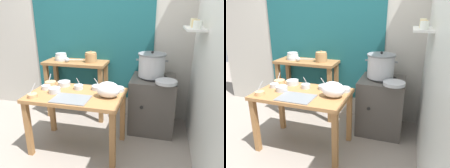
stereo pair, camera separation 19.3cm
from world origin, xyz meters
TOP-DOWN VIEW (x-y plane):
  - ground_plane at (0.00, 0.00)m, footprint 9.00×9.00m
  - wall_back at (0.08, 1.10)m, footprint 4.40×0.12m
  - wall_right at (1.40, 0.20)m, footprint 0.30×3.20m
  - prep_table at (-0.01, 0.02)m, footprint 1.10×0.66m
  - back_shelf_table at (-0.34, 0.83)m, footprint 0.96×0.40m
  - stove_block at (0.84, 0.70)m, footprint 0.60×0.61m
  - steamer_pot at (0.80, 0.72)m, footprint 0.42×0.38m
  - clay_pot at (-0.10, 0.83)m, footprint 0.17×0.17m
  - bowl_stack_enamel at (-0.59, 0.85)m, footprint 0.18×0.18m
  - ladle at (-0.44, 0.76)m, footprint 0.26×0.10m
  - serving_tray at (0.00, -0.15)m, footprint 0.40×0.28m
  - plastic_bag at (0.38, -0.00)m, footprint 0.27×0.19m
  - wide_pan at (1.00, 0.45)m, footprint 0.27×0.27m
  - prep_bowl_0 at (-0.43, 0.07)m, footprint 0.11×0.11m
  - prep_bowl_1 at (-0.27, -0.01)m, footprint 0.14×0.14m
  - prep_bowl_2 at (-0.26, 0.24)m, footprint 0.16×0.16m
  - prep_bowl_3 at (-0.04, 0.17)m, footprint 0.11×0.11m
  - prep_bowl_4 at (0.20, 0.21)m, footprint 0.15×0.15m
  - prep_bowl_5 at (-0.44, -0.20)m, footprint 0.11×0.11m
  - prep_bowl_6 at (0.44, 0.22)m, footprint 0.15×0.15m
  - prep_bowl_7 at (-0.44, 0.21)m, footprint 0.14×0.14m

SIDE VIEW (x-z plane):
  - ground_plane at x=0.00m, z-range 0.00..0.00m
  - stove_block at x=0.84m, z-range -0.01..0.77m
  - prep_table at x=-0.01m, z-range 0.25..0.97m
  - back_shelf_table at x=-0.34m, z-range 0.23..1.13m
  - serving_tray at x=0.00m, z-range 0.72..0.73m
  - prep_bowl_6 at x=0.44m, z-range 0.72..0.77m
  - prep_bowl_5 at x=-0.44m, z-range 0.67..0.82m
  - prep_bowl_4 at x=0.20m, z-range 0.67..0.82m
  - prep_bowl_0 at x=-0.43m, z-range 0.72..0.77m
  - prep_bowl_7 at x=-0.44m, z-range 0.68..0.82m
  - prep_bowl_3 at x=-0.04m, z-range 0.67..0.83m
  - prep_bowl_2 at x=-0.26m, z-range 0.72..0.78m
  - prep_bowl_1 at x=-0.27m, z-range 0.72..0.78m
  - wide_pan at x=1.00m, z-range 0.78..0.82m
  - plastic_bag at x=0.38m, z-range 0.72..0.90m
  - ladle at x=-0.44m, z-range 0.90..0.97m
  - steamer_pot at x=0.80m, z-range 0.76..1.11m
  - bowl_stack_enamel at x=-0.59m, z-range 0.90..1.01m
  - clay_pot at x=-0.10m, z-range 0.89..1.06m
  - wall_right at x=1.40m, z-range 0.00..2.60m
  - wall_back at x=0.08m, z-range 0.00..2.60m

